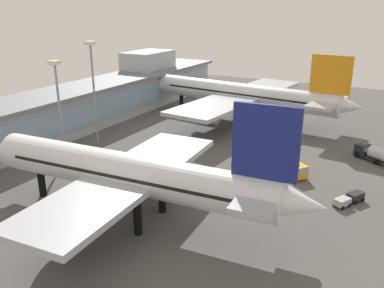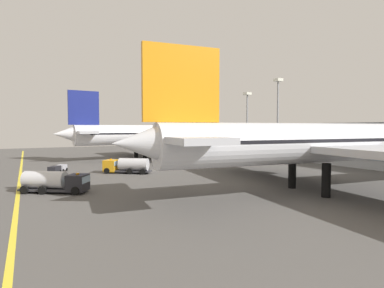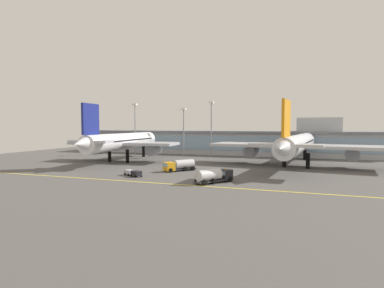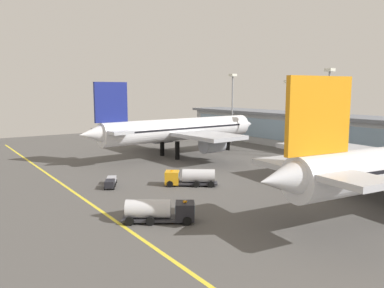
{
  "view_description": "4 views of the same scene",
  "coord_description": "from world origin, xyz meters",
  "px_view_note": "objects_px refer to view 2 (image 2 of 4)",
  "views": [
    {
      "loc": [
        -64.86,
        -20.57,
        28.17
      ],
      "look_at": [
        -9.79,
        9.26,
        6.47
      ],
      "focal_mm": 37.54,
      "sensor_mm": 36.0,
      "label": 1
    },
    {
      "loc": [
        59.84,
        -20.88,
        8.76
      ],
      "look_at": [
        -6.12,
        14.05,
        4.84
      ],
      "focal_mm": 29.38,
      "sensor_mm": 36.0,
      "label": 2
    },
    {
      "loc": [
        31.59,
        -81.0,
        11.96
      ],
      "look_at": [
        -1.07,
        12.11,
        6.22
      ],
      "focal_mm": 29.49,
      "sensor_mm": 36.0,
      "label": 3
    },
    {
      "loc": [
        54.89,
        -40.48,
        16.41
      ],
      "look_at": [
        -9.45,
        3.55,
        5.46
      ],
      "focal_mm": 36.1,
      "sensor_mm": 36.0,
      "label": 4
    }
  ],
  "objects_px": {
    "service_truck_far": "(126,165)",
    "fuel_tanker_truck": "(57,182)",
    "airliner_near_right": "(328,144)",
    "apron_light_mast_west": "(247,114)",
    "baggage_tug_near": "(58,168)",
    "airliner_near_left": "(150,135)",
    "apron_light_mast_centre": "(278,107)",
    "apron_light_mast_east": "(208,112)"
  },
  "relations": [
    {
      "from": "service_truck_far",
      "to": "fuel_tanker_truck",
      "type": "bearing_deg",
      "value": 82.1
    },
    {
      "from": "airliner_near_right",
      "to": "fuel_tanker_truck",
      "type": "xyz_separation_m",
      "value": [
        -16.02,
        -33.48,
        -5.01
      ]
    },
    {
      "from": "fuel_tanker_truck",
      "to": "apron_light_mast_west",
      "type": "height_order",
      "value": "apron_light_mast_west"
    },
    {
      "from": "fuel_tanker_truck",
      "to": "baggage_tug_near",
      "type": "bearing_deg",
      "value": 118.37
    },
    {
      "from": "airliner_near_left",
      "to": "apron_light_mast_centre",
      "type": "height_order",
      "value": "apron_light_mast_centre"
    },
    {
      "from": "baggage_tug_near",
      "to": "apron_light_mast_centre",
      "type": "bearing_deg",
      "value": 113.55
    },
    {
      "from": "airliner_near_right",
      "to": "apron_light_mast_east",
      "type": "distance_m",
      "value": 68.0
    },
    {
      "from": "fuel_tanker_truck",
      "to": "apron_light_mast_east",
      "type": "distance_m",
      "value": 72.91
    },
    {
      "from": "airliner_near_right",
      "to": "baggage_tug_near",
      "type": "relative_size",
      "value": 10.49
    },
    {
      "from": "airliner_near_right",
      "to": "airliner_near_left",
      "type": "bearing_deg",
      "value": 101.99
    },
    {
      "from": "baggage_tug_near",
      "to": "service_truck_far",
      "type": "relative_size",
      "value": 0.65
    },
    {
      "from": "baggage_tug_near",
      "to": "apron_light_mast_east",
      "type": "bearing_deg",
      "value": 147.3
    },
    {
      "from": "airliner_near_left",
      "to": "apron_light_mast_east",
      "type": "bearing_deg",
      "value": 17.04
    },
    {
      "from": "airliner_near_right",
      "to": "fuel_tanker_truck",
      "type": "bearing_deg",
      "value": 160.72
    },
    {
      "from": "apron_light_mast_west",
      "to": "fuel_tanker_truck",
      "type": "bearing_deg",
      "value": -62.82
    },
    {
      "from": "fuel_tanker_truck",
      "to": "service_truck_far",
      "type": "height_order",
      "value": "same"
    },
    {
      "from": "service_truck_far",
      "to": "apron_light_mast_centre",
      "type": "distance_m",
      "value": 43.02
    },
    {
      "from": "apron_light_mast_centre",
      "to": "apron_light_mast_east",
      "type": "distance_m",
      "value": 32.63
    },
    {
      "from": "service_truck_far",
      "to": "apron_light_mast_centre",
      "type": "height_order",
      "value": "apron_light_mast_centre"
    },
    {
      "from": "airliner_near_right",
      "to": "apron_light_mast_west",
      "type": "xyz_separation_m",
      "value": [
        -43.23,
        19.51,
        6.24
      ]
    },
    {
      "from": "airliner_near_left",
      "to": "fuel_tanker_truck",
      "type": "relative_size",
      "value": 5.79
    },
    {
      "from": "airliner_near_right",
      "to": "baggage_tug_near",
      "type": "distance_m",
      "value": 48.72
    },
    {
      "from": "service_truck_far",
      "to": "apron_light_mast_east",
      "type": "height_order",
      "value": "apron_light_mast_east"
    },
    {
      "from": "baggage_tug_near",
      "to": "apron_light_mast_west",
      "type": "height_order",
      "value": "apron_light_mast_west"
    },
    {
      "from": "airliner_near_right",
      "to": "fuel_tanker_truck",
      "type": "relative_size",
      "value": 6.66
    },
    {
      "from": "apron_light_mast_west",
      "to": "apron_light_mast_centre",
      "type": "xyz_separation_m",
      "value": [
        11.03,
        1.3,
        1.42
      ]
    },
    {
      "from": "fuel_tanker_truck",
      "to": "baggage_tug_near",
      "type": "height_order",
      "value": "fuel_tanker_truck"
    },
    {
      "from": "apron_light_mast_centre",
      "to": "airliner_near_left",
      "type": "bearing_deg",
      "value": -131.44
    },
    {
      "from": "apron_light_mast_east",
      "to": "service_truck_far",
      "type": "bearing_deg",
      "value": -48.19
    },
    {
      "from": "apron_light_mast_west",
      "to": "apron_light_mast_east",
      "type": "distance_m",
      "value": 21.59
    },
    {
      "from": "airliner_near_left",
      "to": "apron_light_mast_centre",
      "type": "distance_m",
      "value": 35.97
    },
    {
      "from": "airliner_near_left",
      "to": "baggage_tug_near",
      "type": "distance_m",
      "value": 32.77
    },
    {
      "from": "service_truck_far",
      "to": "apron_light_mast_east",
      "type": "relative_size",
      "value": 0.41
    },
    {
      "from": "apron_light_mast_east",
      "to": "airliner_near_left",
      "type": "bearing_deg",
      "value": -69.41
    },
    {
      "from": "fuel_tanker_truck",
      "to": "apron_light_mast_east",
      "type": "height_order",
      "value": "apron_light_mast_east"
    },
    {
      "from": "baggage_tug_near",
      "to": "airliner_near_right",
      "type": "bearing_deg",
      "value": 69.22
    },
    {
      "from": "airliner_near_right",
      "to": "baggage_tug_near",
      "type": "bearing_deg",
      "value": 137.18
    },
    {
      "from": "airliner_near_right",
      "to": "apron_light_mast_west",
      "type": "relative_size",
      "value": 3.14
    },
    {
      "from": "airliner_near_right",
      "to": "baggage_tug_near",
      "type": "height_order",
      "value": "airliner_near_right"
    },
    {
      "from": "baggage_tug_near",
      "to": "apron_light_mast_west",
      "type": "xyz_separation_m",
      "value": [
        -6.66,
        51.19,
        11.97
      ]
    },
    {
      "from": "fuel_tanker_truck",
      "to": "apron_light_mast_centre",
      "type": "relative_size",
      "value": 0.42
    },
    {
      "from": "apron_light_mast_east",
      "to": "apron_light_mast_west",
      "type": "bearing_deg",
      "value": 0.68
    }
  ]
}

